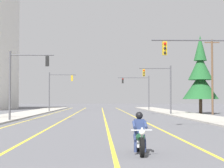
% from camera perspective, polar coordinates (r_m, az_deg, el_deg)
% --- Properties ---
extents(lane_stripe_center, '(0.16, 100.00, 0.01)m').
position_cam_1_polar(lane_stripe_center, '(52.11, -1.11, -4.24)').
color(lane_stripe_center, yellow).
rests_on(lane_stripe_center, ground).
extents(lane_stripe_left, '(0.16, 100.00, 0.01)m').
position_cam_1_polar(lane_stripe_left, '(52.22, -5.39, -4.23)').
color(lane_stripe_left, yellow).
rests_on(lane_stripe_left, ground).
extents(lane_stripe_right, '(0.16, 100.00, 0.01)m').
position_cam_1_polar(lane_stripe_right, '(52.25, 2.60, -4.23)').
color(lane_stripe_right, yellow).
rests_on(lane_stripe_right, ground).
extents(lane_stripe_far_left, '(0.16, 100.00, 0.01)m').
position_cam_1_polar(lane_stripe_far_left, '(52.52, -8.87, -4.20)').
color(lane_stripe_far_left, yellow).
rests_on(lane_stripe_far_left, ground).
extents(sidewalk_kerb_right, '(4.40, 110.00, 0.14)m').
position_cam_1_polar(sidewalk_kerb_right, '(48.29, 11.10, -4.28)').
color(sidewalk_kerb_right, '#ADA89E').
rests_on(sidewalk_kerb_right, ground).
extents(sidewalk_kerb_left, '(4.40, 110.00, 0.14)m').
position_cam_1_polar(sidewalk_kerb_left, '(48.11, -13.38, -4.27)').
color(sidewalk_kerb_left, '#ADA89E').
rests_on(sidewalk_kerb_left, ground).
extents(motorcycle_with_rider, '(0.70, 2.19, 1.46)m').
position_cam_1_polar(motorcycle_with_rider, '(14.73, 3.79, -7.20)').
color(motorcycle_with_rider, black).
rests_on(motorcycle_with_rider, ground).
extents(traffic_signal_near_right, '(5.89, 0.37, 6.20)m').
position_cam_1_polar(traffic_signal_near_right, '(28.74, 13.48, 2.44)').
color(traffic_signal_near_right, '#47474C').
rests_on(traffic_signal_near_right, ground).
extents(traffic_signal_near_left, '(3.92, 0.37, 6.20)m').
position_cam_1_polar(traffic_signal_near_left, '(37.79, -12.05, 1.14)').
color(traffic_signal_near_left, '#47474C').
rests_on(traffic_signal_near_left, ground).
extents(traffic_signal_mid_right, '(4.05, 0.37, 6.20)m').
position_cam_1_polar(traffic_signal_mid_right, '(53.10, 6.76, 0.17)').
color(traffic_signal_mid_right, '#47474C').
rests_on(traffic_signal_mid_right, ground).
extents(traffic_signal_mid_left, '(4.26, 0.48, 6.20)m').
position_cam_1_polar(traffic_signal_mid_left, '(66.42, -7.48, -0.28)').
color(traffic_signal_mid_left, '#47474C').
rests_on(traffic_signal_mid_left, ground).
extents(traffic_signal_far_right, '(5.60, 0.56, 6.20)m').
position_cam_1_polar(traffic_signal_far_right, '(75.05, 3.79, -0.45)').
color(traffic_signal_far_right, '#47474C').
rests_on(traffic_signal_far_right, ground).
extents(utility_pole_right_far, '(1.92, 0.26, 9.66)m').
position_cam_1_polar(utility_pole_right_far, '(55.29, 13.44, 1.14)').
color(utility_pole_right_far, brown).
rests_on(utility_pole_right_far, ground).
extents(conifer_tree_right_verge_far, '(4.89, 4.89, 10.76)m').
position_cam_1_polar(conifer_tree_right_verge_far, '(58.61, 11.90, 0.85)').
color(conifer_tree_right_verge_far, '#423023').
rests_on(conifer_tree_right_verge_far, ground).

